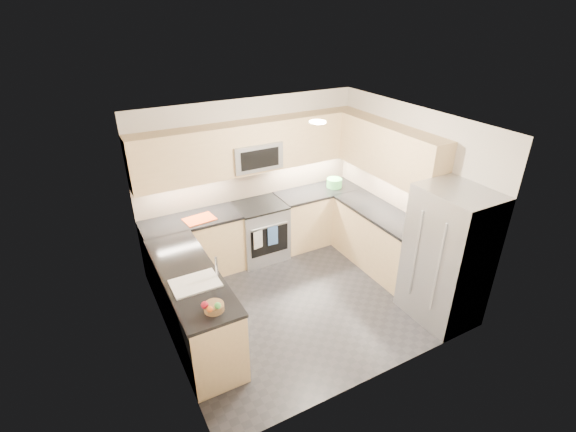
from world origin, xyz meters
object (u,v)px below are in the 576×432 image
object	(u,v)px
microwave	(254,155)
gas_range	(260,231)
utensil_bowl	(334,183)
fruit_basket	(214,307)
refrigerator	(447,257)
cutting_board	(200,219)

from	to	relation	value
microwave	gas_range	bearing A→B (deg)	-90.00
gas_range	utensil_bowl	size ratio (longest dim) A/B	3.51
microwave	fruit_basket	size ratio (longest dim) A/B	3.68
refrigerator	cutting_board	bearing A→B (deg)	135.69
fruit_basket	microwave	bearing A→B (deg)	56.01
refrigerator	microwave	bearing A→B (deg)	119.62
refrigerator	fruit_basket	world-z (taller)	refrigerator
gas_range	refrigerator	xyz separation A→B (m)	(1.45, -2.43, 0.45)
utensil_bowl	cutting_board	world-z (taller)	utensil_bowl
gas_range	refrigerator	bearing A→B (deg)	-59.12
refrigerator	utensil_bowl	bearing A→B (deg)	91.23
utensil_bowl	gas_range	bearing A→B (deg)	-179.61
cutting_board	gas_range	bearing A→B (deg)	3.24
microwave	cutting_board	size ratio (longest dim) A/B	1.78
gas_range	utensil_bowl	world-z (taller)	utensil_bowl
gas_range	refrigerator	world-z (taller)	refrigerator
microwave	fruit_basket	distance (m)	2.72
gas_range	fruit_basket	size ratio (longest dim) A/B	4.40
microwave	refrigerator	size ratio (longest dim) A/B	0.42
gas_range	fruit_basket	world-z (taller)	fruit_basket
microwave	cutting_board	bearing A→B (deg)	-169.55
gas_range	cutting_board	size ratio (longest dim) A/B	2.13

